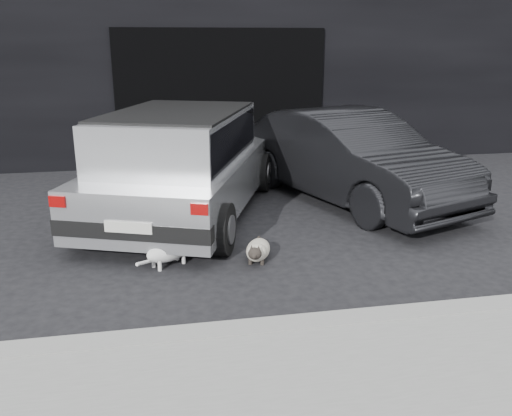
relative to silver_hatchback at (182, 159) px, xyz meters
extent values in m
plane|color=black|center=(-0.04, -0.85, -0.81)|extent=(80.00, 80.00, 0.00)
cube|color=black|center=(0.96, 5.15, 1.69)|extent=(34.00, 4.00, 5.00)
cube|color=black|center=(0.96, 3.14, 0.49)|extent=(4.00, 0.10, 2.60)
cube|color=gray|center=(0.96, -3.45, -0.75)|extent=(18.00, 0.25, 0.12)
cube|color=silver|center=(0.04, 0.10, -0.31)|extent=(3.09, 4.37, 0.64)
cube|color=silver|center=(-0.04, -0.10, 0.33)|extent=(2.41, 3.05, 0.64)
cube|color=black|center=(-0.04, -0.10, 0.33)|extent=(2.39, 2.96, 0.51)
cube|color=black|center=(-0.65, -1.71, -0.40)|extent=(1.75, 0.79, 0.18)
cube|color=black|center=(0.72, 1.90, -0.40)|extent=(1.75, 0.79, 0.18)
cube|color=silver|center=(-0.68, -1.79, -0.34)|extent=(0.50, 0.20, 0.12)
cube|color=#8C0707|center=(-1.42, -1.50, -0.09)|extent=(0.18, 0.09, 0.12)
cube|color=#8C0707|center=(0.06, -2.06, -0.09)|extent=(0.18, 0.09, 0.12)
cube|color=black|center=(-0.04, -0.10, 0.66)|extent=(2.32, 2.80, 0.03)
cylinder|color=black|center=(-1.29, -0.94, -0.50)|extent=(0.43, 0.66, 0.62)
cylinder|color=slate|center=(-1.40, -0.89, -0.50)|extent=(0.14, 0.32, 0.34)
cylinder|color=black|center=(0.34, -1.56, -0.50)|extent=(0.43, 0.66, 0.62)
cylinder|color=slate|center=(0.46, -1.60, -0.50)|extent=(0.14, 0.32, 0.34)
cylinder|color=black|center=(-0.29, 1.70, -0.50)|extent=(0.43, 0.66, 0.62)
cylinder|color=slate|center=(-0.40, 1.74, -0.50)|extent=(0.14, 0.32, 0.34)
cylinder|color=black|center=(1.34, 1.08, -0.50)|extent=(0.43, 0.66, 0.62)
cylinder|color=slate|center=(1.46, 1.04, -0.50)|extent=(0.14, 0.32, 0.34)
imported|color=black|center=(2.54, 0.29, -0.13)|extent=(2.80, 4.40, 1.37)
ellipsoid|color=beige|center=(0.73, -1.78, -0.70)|extent=(0.42, 0.58, 0.20)
ellipsoid|color=beige|center=(0.69, -1.91, -0.67)|extent=(0.29, 0.29, 0.19)
ellipsoid|color=black|center=(0.65, -2.04, -0.64)|extent=(0.18, 0.17, 0.13)
sphere|color=black|center=(0.63, -2.09, -0.65)|extent=(0.06, 0.06, 0.06)
cone|color=black|center=(0.69, -2.03, -0.58)|extent=(0.06, 0.07, 0.07)
cone|color=black|center=(0.61, -2.01, -0.58)|extent=(0.06, 0.07, 0.07)
cylinder|color=black|center=(0.74, -1.95, -0.78)|extent=(0.04, 0.04, 0.07)
cylinder|color=black|center=(0.62, -1.91, -0.78)|extent=(0.04, 0.04, 0.07)
cylinder|color=black|center=(0.84, -1.65, -0.78)|extent=(0.04, 0.04, 0.07)
cylinder|color=black|center=(0.72, -1.61, -0.78)|extent=(0.04, 0.04, 0.07)
cylinder|color=black|center=(0.82, -1.51, -0.73)|extent=(0.05, 0.29, 0.09)
ellipsoid|color=silver|center=(-0.27, -1.77, -0.65)|extent=(0.58, 0.48, 0.22)
ellipsoid|color=silver|center=(-0.16, -1.71, -0.62)|extent=(0.31, 0.31, 0.19)
ellipsoid|color=white|center=(-0.04, -1.64, -0.55)|extent=(0.19, 0.19, 0.13)
sphere|color=white|center=(0.01, -1.61, -0.55)|extent=(0.06, 0.06, 0.06)
cone|color=white|center=(-0.07, -1.61, -0.49)|extent=(0.08, 0.07, 0.07)
cone|color=white|center=(-0.04, -1.68, -0.49)|extent=(0.08, 0.07, 0.07)
cylinder|color=white|center=(-0.17, -1.64, -0.75)|extent=(0.04, 0.04, 0.13)
cylinder|color=white|center=(-0.11, -1.75, -0.75)|extent=(0.04, 0.04, 0.13)
cylinder|color=white|center=(-0.44, -1.79, -0.75)|extent=(0.04, 0.04, 0.13)
cylinder|color=white|center=(-0.37, -1.90, -0.75)|extent=(0.04, 0.04, 0.13)
cylinder|color=white|center=(-0.52, -1.91, -0.70)|extent=(0.21, 0.24, 0.09)
ellipsoid|color=gray|center=(-0.34, -1.84, -0.62)|extent=(0.23, 0.22, 0.09)
camera|label=1|loc=(-0.35, -7.37, 1.56)|focal=38.00mm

